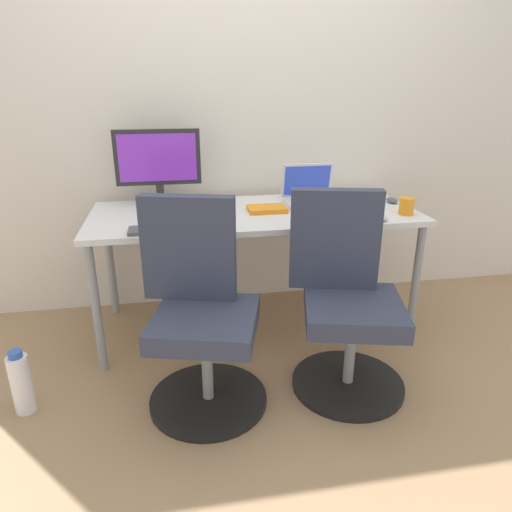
{
  "coord_description": "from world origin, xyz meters",
  "views": [
    {
      "loc": [
        -0.44,
        -2.47,
        1.4
      ],
      "look_at": [
        0.0,
        -0.05,
        0.47
      ],
      "focal_mm": 32.5,
      "sensor_mm": 36.0,
      "label": 1
    }
  ],
  "objects_px": {
    "water_bottle_on_floor": "(21,383)",
    "desktop_monitor": "(158,162)",
    "office_chair_left": "(200,315)",
    "open_laptop": "(310,194)",
    "coffee_mug": "(406,206)",
    "office_chair_right": "(346,303)"
  },
  "relations": [
    {
      "from": "coffee_mug",
      "to": "office_chair_right",
      "type": "bearing_deg",
      "value": -139.31
    },
    {
      "from": "office_chair_right",
      "to": "desktop_monitor",
      "type": "bearing_deg",
      "value": 134.51
    },
    {
      "from": "office_chair_left",
      "to": "desktop_monitor",
      "type": "height_order",
      "value": "desktop_monitor"
    },
    {
      "from": "office_chair_left",
      "to": "coffee_mug",
      "type": "height_order",
      "value": "office_chair_left"
    },
    {
      "from": "coffee_mug",
      "to": "water_bottle_on_floor",
      "type": "bearing_deg",
      "value": -168.95
    },
    {
      "from": "open_laptop",
      "to": "coffee_mug",
      "type": "bearing_deg",
      "value": -36.98
    },
    {
      "from": "desktop_monitor",
      "to": "open_laptop",
      "type": "xyz_separation_m",
      "value": [
        0.87,
        -0.11,
        -0.19
      ]
    },
    {
      "from": "office_chair_right",
      "to": "coffee_mug",
      "type": "distance_m",
      "value": 0.71
    },
    {
      "from": "office_chair_right",
      "to": "water_bottle_on_floor",
      "type": "bearing_deg",
      "value": 178.96
    },
    {
      "from": "water_bottle_on_floor",
      "to": "desktop_monitor",
      "type": "xyz_separation_m",
      "value": [
        0.64,
        0.83,
        0.82
      ]
    },
    {
      "from": "office_chair_right",
      "to": "desktop_monitor",
      "type": "xyz_separation_m",
      "value": [
        -0.84,
        0.85,
        0.54
      ]
    },
    {
      "from": "open_laptop",
      "to": "office_chair_right",
      "type": "bearing_deg",
      "value": -92.53
    },
    {
      "from": "open_laptop",
      "to": "water_bottle_on_floor",
      "type": "bearing_deg",
      "value": -154.68
    },
    {
      "from": "office_chair_right",
      "to": "water_bottle_on_floor",
      "type": "height_order",
      "value": "office_chair_right"
    },
    {
      "from": "office_chair_left",
      "to": "open_laptop",
      "type": "bearing_deg",
      "value": 46.19
    },
    {
      "from": "open_laptop",
      "to": "coffee_mug",
      "type": "xyz_separation_m",
      "value": [
        0.44,
        -0.33,
        -0.01
      ]
    },
    {
      "from": "water_bottle_on_floor",
      "to": "office_chair_right",
      "type": "bearing_deg",
      "value": -1.04
    },
    {
      "from": "office_chair_right",
      "to": "coffee_mug",
      "type": "bearing_deg",
      "value": 40.69
    },
    {
      "from": "office_chair_right",
      "to": "open_laptop",
      "type": "bearing_deg",
      "value": 87.47
    },
    {
      "from": "desktop_monitor",
      "to": "coffee_mug",
      "type": "bearing_deg",
      "value": -18.67
    },
    {
      "from": "office_chair_left",
      "to": "coffee_mug",
      "type": "distance_m",
      "value": 1.27
    },
    {
      "from": "office_chair_left",
      "to": "water_bottle_on_floor",
      "type": "height_order",
      "value": "office_chair_left"
    }
  ]
}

